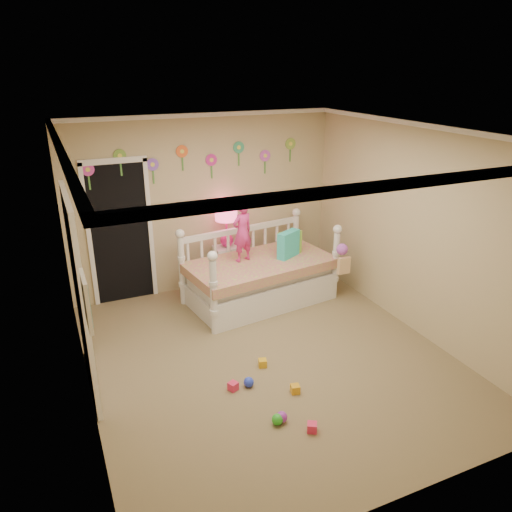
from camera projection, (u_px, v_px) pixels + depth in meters
name	position (u px, v px, depth m)	size (l,w,h in m)	color
floor	(269.00, 357.00, 5.78)	(4.00, 4.50, 0.01)	#7F684C
ceiling	(271.00, 132.00, 4.83)	(4.00, 4.50, 0.01)	white
back_wall	(205.00, 204.00, 7.22)	(4.00, 0.01, 2.60)	tan
left_wall	(76.00, 286.00, 4.56)	(0.01, 4.50, 2.60)	tan
right_wall	(416.00, 231.00, 6.06)	(0.01, 4.50, 2.60)	tan
crown_molding	(271.00, 135.00, 4.84)	(4.00, 4.50, 0.06)	white
daybed	(260.00, 264.00, 6.97)	(2.08, 1.12, 1.13)	white
pillow_turquoise	(288.00, 244.00, 7.00)	(0.38, 0.13, 0.38)	#24B7AF
pillow_lime	(290.00, 243.00, 7.13)	(0.35, 0.13, 0.34)	#85D13F
child	(242.00, 232.00, 6.78)	(0.31, 0.21, 0.86)	#E2338C
nightstand	(227.00, 266.00, 7.53)	(0.39, 0.30, 0.65)	white
table_lamp	(226.00, 216.00, 7.23)	(0.33, 0.33, 0.73)	#F6208F
closet_doorway	(120.00, 232.00, 6.84)	(0.90, 0.04, 2.07)	black
flower_decals	(197.00, 161.00, 6.94)	(3.40, 0.02, 0.50)	#B2668C
mirror_closet	(81.00, 296.00, 4.92)	(0.07, 1.30, 2.10)	white
wall_picture	(86.00, 301.00, 3.71)	(0.05, 0.34, 0.42)	white
hanging_bag	(342.00, 260.00, 6.80)	(0.20, 0.16, 0.36)	beige
toy_scatter	(269.00, 397.00, 5.01)	(0.80, 1.30, 0.11)	#996666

